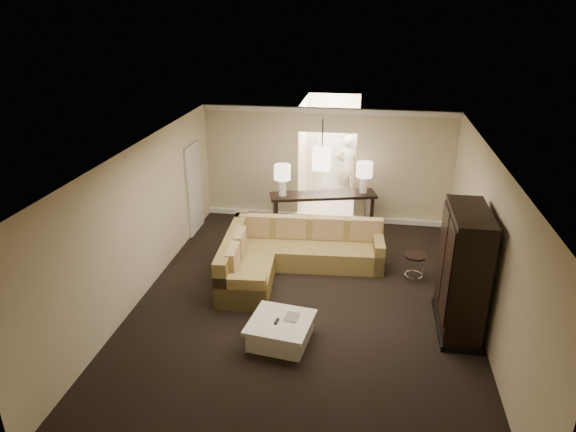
% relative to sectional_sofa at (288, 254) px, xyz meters
% --- Properties ---
extents(ground, '(8.00, 8.00, 0.00)m').
position_rel_sectional_sofa_xyz_m(ground, '(0.49, -1.15, -0.37)').
color(ground, black).
rests_on(ground, ground).
extents(wall_back, '(6.00, 0.04, 2.80)m').
position_rel_sectional_sofa_xyz_m(wall_back, '(0.49, 2.85, 1.03)').
color(wall_back, beige).
rests_on(wall_back, ground).
extents(wall_front, '(6.00, 0.04, 2.80)m').
position_rel_sectional_sofa_xyz_m(wall_front, '(0.49, -5.15, 1.03)').
color(wall_front, beige).
rests_on(wall_front, ground).
extents(wall_left, '(0.04, 8.00, 2.80)m').
position_rel_sectional_sofa_xyz_m(wall_left, '(-2.51, -1.15, 1.03)').
color(wall_left, beige).
rests_on(wall_left, ground).
extents(wall_right, '(0.04, 8.00, 2.80)m').
position_rel_sectional_sofa_xyz_m(wall_right, '(3.49, -1.15, 1.03)').
color(wall_right, beige).
rests_on(wall_right, ground).
extents(ceiling, '(6.00, 8.00, 0.02)m').
position_rel_sectional_sofa_xyz_m(ceiling, '(0.49, -1.15, 2.43)').
color(ceiling, white).
rests_on(ceiling, wall_back).
extents(crown_molding, '(6.00, 0.10, 0.12)m').
position_rel_sectional_sofa_xyz_m(crown_molding, '(0.49, 2.80, 2.36)').
color(crown_molding, white).
rests_on(crown_molding, wall_back).
extents(baseboard, '(6.00, 0.10, 0.12)m').
position_rel_sectional_sofa_xyz_m(baseboard, '(0.49, 2.80, -0.31)').
color(baseboard, white).
rests_on(baseboard, ground).
extents(side_door, '(0.05, 0.90, 2.10)m').
position_rel_sectional_sofa_xyz_m(side_door, '(-2.48, 1.65, 0.68)').
color(side_door, silver).
rests_on(side_door, ground).
extents(foyer, '(1.44, 2.02, 2.80)m').
position_rel_sectional_sofa_xyz_m(foyer, '(0.49, 4.19, 0.93)').
color(foyer, silver).
rests_on(foyer, ground).
extents(sectional_sofa, '(3.17, 2.59, 0.93)m').
position_rel_sectional_sofa_xyz_m(sectional_sofa, '(0.00, 0.00, 0.00)').
color(sectional_sofa, brown).
rests_on(sectional_sofa, ground).
extents(coffee_table, '(1.09, 1.09, 0.41)m').
position_rel_sectional_sofa_xyz_m(coffee_table, '(0.26, -2.35, -0.17)').
color(coffee_table, silver).
rests_on(coffee_table, ground).
extents(console_table, '(2.52, 1.18, 0.95)m').
position_rel_sectional_sofa_xyz_m(console_table, '(0.49, 2.05, 0.19)').
color(console_table, black).
rests_on(console_table, ground).
extents(armoire, '(0.63, 1.47, 2.11)m').
position_rel_sectional_sofa_xyz_m(armoire, '(3.08, -1.50, 0.64)').
color(armoire, black).
rests_on(armoire, ground).
extents(drink_table, '(0.43, 0.43, 0.53)m').
position_rel_sectional_sofa_xyz_m(drink_table, '(2.50, 0.05, 0.01)').
color(drink_table, black).
rests_on(drink_table, ground).
extents(table_lamp_left, '(0.38, 0.38, 0.73)m').
position_rel_sectional_sofa_xyz_m(table_lamp_left, '(-0.42, 1.80, 1.06)').
color(table_lamp_left, white).
rests_on(table_lamp_left, console_table).
extents(table_lamp_right, '(0.38, 0.38, 0.73)m').
position_rel_sectional_sofa_xyz_m(table_lamp_right, '(1.41, 2.29, 1.06)').
color(table_lamp_right, white).
rests_on(table_lamp_right, console_table).
extents(pendant_light, '(0.38, 0.38, 1.09)m').
position_rel_sectional_sofa_xyz_m(pendant_light, '(0.49, 1.55, 1.58)').
color(pendant_light, black).
rests_on(pendant_light, ceiling).
extents(person, '(0.74, 0.51, 1.98)m').
position_rel_sectional_sofa_xyz_m(person, '(0.94, 4.45, 0.62)').
color(person, beige).
rests_on(person, ground).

